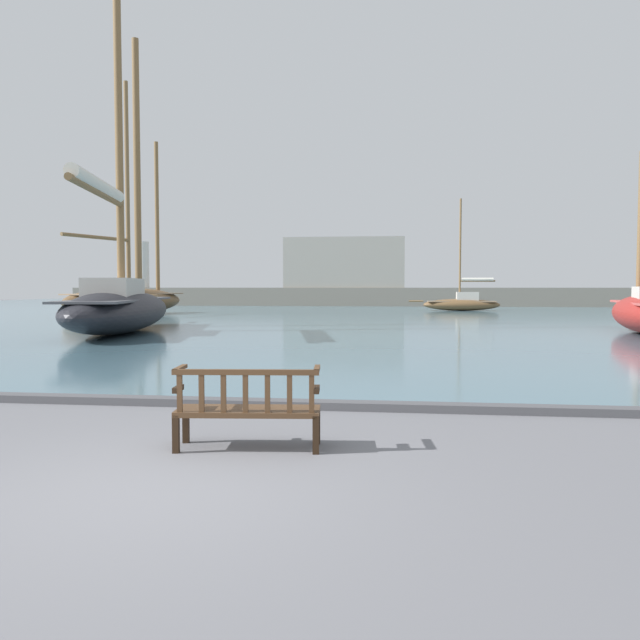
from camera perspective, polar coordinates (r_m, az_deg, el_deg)
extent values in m
plane|color=slate|center=(5.98, -14.90, -14.72)|extent=(160.00, 160.00, 0.00)
cube|color=slate|center=(49.35, 4.60, 0.95)|extent=(100.00, 80.00, 0.08)
cube|color=#4C4C50|center=(9.54, -6.13, -7.58)|extent=(40.00, 0.30, 0.12)
cube|color=black|center=(7.52, -12.16, -9.35)|extent=(0.08, 0.08, 0.42)
cube|color=black|center=(7.31, -0.26, -9.63)|extent=(0.08, 0.08, 0.42)
cube|color=black|center=(7.09, -13.04, -10.11)|extent=(0.08, 0.08, 0.42)
cube|color=black|center=(6.87, -0.38, -10.45)|extent=(0.08, 0.08, 0.42)
cube|color=#4C331E|center=(7.11, -6.56, -8.28)|extent=(1.64, 0.67, 0.06)
cube|color=#4C331E|center=(6.82, -6.84, -4.76)|extent=(1.60, 0.20, 0.06)
cube|color=#4C331E|center=(7.00, -12.71, -6.57)|extent=(0.06, 0.05, 0.41)
cube|color=#4C331E|center=(6.94, -10.78, -6.62)|extent=(0.06, 0.05, 0.41)
cube|color=#4C331E|center=(6.90, -8.82, -6.67)|extent=(0.06, 0.05, 0.41)
cube|color=#4C331E|center=(6.86, -6.83, -6.71)|extent=(0.06, 0.05, 0.41)
cube|color=#4C331E|center=(6.83, -4.82, -6.74)|extent=(0.06, 0.05, 0.41)
cube|color=#4C331E|center=(6.80, -2.80, -6.77)|extent=(0.06, 0.05, 0.41)
cube|color=#4C331E|center=(6.79, -0.77, -6.78)|extent=(0.06, 0.05, 0.41)
cube|color=black|center=(7.13, -12.85, -6.15)|extent=(0.09, 0.30, 0.06)
cube|color=#4C331E|center=(7.18, -12.69, -4.34)|extent=(0.10, 0.47, 0.04)
cube|color=black|center=(6.91, -0.30, -6.36)|extent=(0.09, 0.30, 0.06)
cube|color=#4C331E|center=(6.97, -0.28, -4.49)|extent=(0.10, 0.47, 0.04)
ellipsoid|color=brown|center=(40.65, -17.29, 1.64)|extent=(5.71, 10.11, 1.70)
cube|color=#997A5B|center=(40.64, -17.30, 2.29)|extent=(4.70, 8.78, 0.08)
cylinder|color=brown|center=(41.28, -17.20, 11.45)|extent=(0.26, 0.26, 13.05)
cylinder|color=brown|center=(39.11, -19.73, 7.14)|extent=(1.88, 4.90, 0.21)
cylinder|color=brown|center=(43.06, -14.68, 9.03)|extent=(0.26, 0.26, 9.91)
ellipsoid|color=brown|center=(47.13, 12.81, 1.37)|extent=(5.59, 1.55, 0.87)
cube|color=#997A5B|center=(47.12, 12.81, 1.66)|extent=(4.92, 1.17, 0.08)
cube|color=beige|center=(47.16, 13.32, 2.10)|extent=(1.58, 0.83, 0.66)
cylinder|color=brown|center=(47.17, 12.70, 6.26)|extent=(0.15, 0.15, 7.49)
cylinder|color=brown|center=(47.25, 14.20, 3.48)|extent=(2.54, 0.15, 0.12)
cylinder|color=silver|center=(47.25, 14.20, 3.62)|extent=(2.29, 0.27, 0.24)
cylinder|color=brown|center=(46.87, 8.77, 1.72)|extent=(1.07, 0.13, 0.12)
ellipsoid|color=black|center=(24.97, -17.82, 0.75)|extent=(5.03, 11.53, 1.61)
cube|color=#4C4C51|center=(24.95, -17.83, 1.77)|extent=(4.05, 10.07, 0.08)
cube|color=beige|center=(24.14, -18.32, 2.73)|extent=(2.16, 3.27, 0.77)
cylinder|color=brown|center=(25.96, -17.93, 16.58)|extent=(0.29, 0.29, 13.18)
cylinder|color=brown|center=(22.53, -19.66, 10.95)|extent=(1.40, 5.95, 0.23)
cylinder|color=silver|center=(22.57, -19.67, 11.53)|extent=(1.51, 5.40, 0.47)
cylinder|color=brown|center=(28.67, -16.38, 13.08)|extent=(0.29, 0.29, 11.02)
cylinder|color=brown|center=(31.20, -15.05, 2.07)|extent=(0.54, 1.62, 0.23)
cube|color=slate|center=(57.84, 4.98, 2.09)|extent=(57.86, 2.40, 1.77)
cube|color=gray|center=(58.05, 2.21, 5.27)|extent=(11.13, 2.00, 4.65)
cylinder|color=beige|center=(62.77, -15.81, 4.88)|extent=(1.00, 1.00, 4.43)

